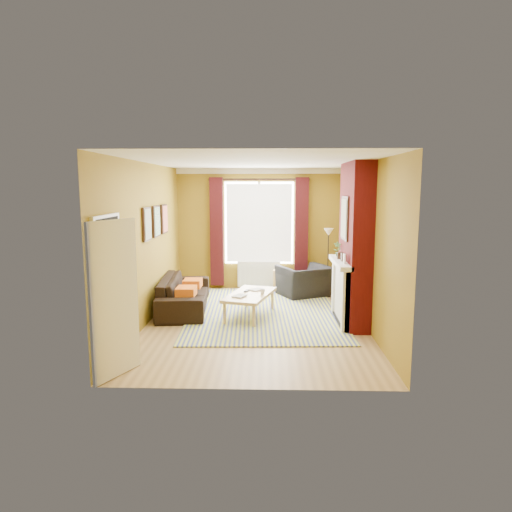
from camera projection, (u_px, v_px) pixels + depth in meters
The scene contains 12 objects.
ground at pixel (256, 322), 8.14m from camera, with size 5.50×5.50×0.00m, color olive.
room_walls at pixel (291, 243), 8.18m from camera, with size 3.82×5.54×2.83m.
striped_rug at pixel (264, 312), 8.76m from camera, with size 2.96×4.01×0.02m.
sofa at pixel (184, 293), 8.91m from camera, with size 2.21×0.86×0.64m, color black.
armchair at pixel (304, 281), 10.00m from camera, with size 1.03×0.90×0.67m, color black.
coffee_table at pixel (250, 296), 8.39m from camera, with size 1.00×1.47×0.44m.
wicker_stool at pixel (282, 281), 10.42m from camera, with size 0.44×0.44×0.51m.
floor_lamp at pixel (328, 242), 10.11m from camera, with size 0.24×0.24×1.47m.
book_a at pixel (235, 295), 8.17m from camera, with size 0.20×0.26×0.02m, color #999999.
book_b at pixel (253, 289), 8.72m from camera, with size 0.19×0.26×0.02m, color #999999.
mug at pixel (262, 292), 8.29m from camera, with size 0.10×0.10×0.09m, color #999999.
tv_remote at pixel (247, 291), 8.54m from camera, with size 0.10×0.18×0.02m.
Camera 1 is at (0.24, -7.86, 2.38)m, focal length 32.00 mm.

